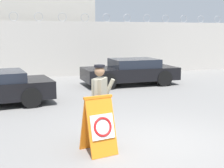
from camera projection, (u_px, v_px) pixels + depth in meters
ground_plane at (158, 142)px, 6.97m from camera, size 90.00×90.00×0.00m
perimeter_wall at (63, 49)px, 17.09m from camera, size 36.00×0.30×3.45m
building_block at (18, 33)px, 21.19m from camera, size 9.11×6.30×4.70m
barricade_sign at (99, 125)px, 6.27m from camera, size 0.68×0.74×1.18m
security_guard at (100, 100)px, 6.81m from camera, size 0.61×0.55×1.74m
parked_car_rear_sedan at (131, 71)px, 14.42m from camera, size 4.33×2.01×1.20m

